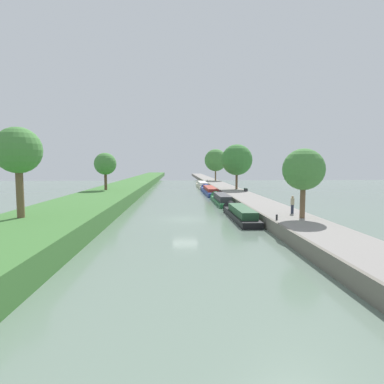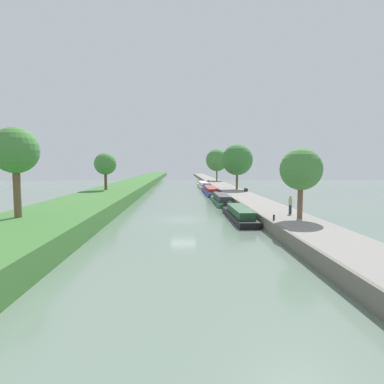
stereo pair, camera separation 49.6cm
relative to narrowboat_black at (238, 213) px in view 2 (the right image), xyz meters
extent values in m
plane|color=slate|center=(-5.65, -0.43, -0.51)|extent=(160.00, 160.00, 0.00)
cube|color=#3D7033|center=(-16.64, -0.43, 0.29)|extent=(7.90, 260.00, 1.61)
cube|color=gray|center=(3.59, -0.43, -0.01)|extent=(4.40, 260.00, 1.01)
cube|color=#6B665B|center=(1.27, -0.43, 0.02)|extent=(0.25, 260.00, 1.06)
cube|color=black|center=(0.00, -0.69, -0.22)|extent=(1.84, 10.56, 0.59)
cube|color=#234C2D|center=(0.00, -1.22, 0.42)|extent=(1.51, 7.39, 0.70)
cone|color=black|center=(0.00, 5.14, -0.22)|extent=(1.74, 1.10, 1.74)
cube|color=#1E6033|center=(-0.06, 12.65, -0.23)|extent=(1.93, 11.06, 0.56)
cube|color=#333338|center=(-0.06, 12.10, 0.44)|extent=(1.58, 7.74, 0.80)
cone|color=#1E6033|center=(-0.06, 18.76, -0.23)|extent=(1.83, 1.16, 1.83)
cube|color=#283D93|center=(-0.15, 28.02, -0.14)|extent=(2.11, 15.85, 0.74)
cube|color=maroon|center=(-0.15, 27.23, 0.52)|extent=(1.73, 11.09, 0.58)
cone|color=#283D93|center=(-0.15, 36.58, -0.14)|extent=(2.00, 1.27, 2.00)
cube|color=beige|center=(-0.26, 44.74, -0.19)|extent=(2.16, 14.39, 0.66)
cube|color=silver|center=(-0.26, 44.02, 0.51)|extent=(1.77, 10.07, 0.74)
cone|color=beige|center=(-0.26, 52.58, -0.19)|extent=(2.05, 1.29, 2.05)
cylinder|color=brown|center=(4.16, -6.08, 2.08)|extent=(0.44, 0.44, 3.17)
sphere|color=#47843D|center=(4.16, -6.08, 4.63)|extent=(3.49, 3.49, 3.49)
cylinder|color=brown|center=(4.57, 25.66, 2.43)|extent=(0.42, 0.42, 3.86)
sphere|color=#3D7F38|center=(4.57, 25.66, 5.91)|extent=(5.66, 5.66, 5.66)
cylinder|color=brown|center=(4.63, 57.94, 2.54)|extent=(0.41, 0.41, 4.08)
sphere|color=#47843D|center=(4.63, 57.94, 6.31)|extent=(6.31, 6.31, 6.31)
cylinder|color=brown|center=(-17.52, 17.42, 2.66)|extent=(0.43, 0.43, 3.13)
sphere|color=#47843D|center=(-17.52, 17.42, 5.16)|extent=(3.39, 3.39, 3.39)
cylinder|color=brown|center=(-18.06, -8.33, 3.12)|extent=(0.53, 0.53, 4.04)
sphere|color=#47843D|center=(-18.06, -8.33, 6.07)|extent=(3.39, 3.39, 3.39)
cylinder|color=#282D42|center=(4.21, -3.63, 0.91)|extent=(0.26, 0.26, 0.82)
cylinder|color=tan|center=(4.21, -3.63, 1.63)|extent=(0.34, 0.34, 0.62)
sphere|color=tan|center=(4.21, -3.63, 2.05)|extent=(0.22, 0.22, 0.22)
cylinder|color=black|center=(1.69, -6.93, 0.72)|extent=(0.16, 0.16, 0.45)
cylinder|color=black|center=(1.69, 52.40, 0.72)|extent=(0.16, 0.16, 0.45)
cube|color=#333338|center=(5.34, 20.64, 0.70)|extent=(0.40, 0.08, 0.41)
cube|color=#333338|center=(5.34, 21.84, 0.70)|extent=(0.40, 0.08, 0.41)
cube|color=#2D4733|center=(5.34, 21.24, 0.94)|extent=(0.44, 1.50, 0.06)
camera|label=1|loc=(-6.48, -32.12, 5.01)|focal=29.55mm
camera|label=2|loc=(-5.99, -32.15, 5.01)|focal=29.55mm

